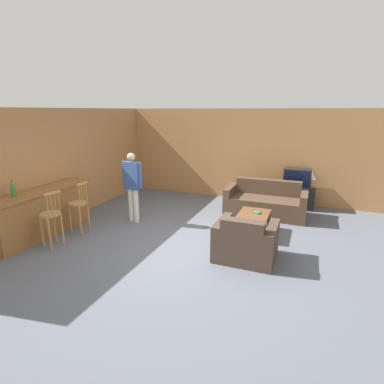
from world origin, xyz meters
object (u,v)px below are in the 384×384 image
Objects in this scene: bar_chair_mid at (79,207)px; tv_unit at (295,198)px; tv at (297,179)px; book_on_table at (257,212)px; armchair_near at (245,242)px; person_by_window at (132,183)px; bar_chair_near at (51,218)px; couch_far at (266,203)px; table_lamp at (312,176)px; coffee_table at (253,217)px; bottle at (13,189)px.

bar_chair_mid is 5.47m from tv_unit.
book_on_table is at bearing -107.27° from tv.
book_on_table is at bearing 91.63° from armchair_near.
armchair_near is 0.64× the size of person_by_window.
bar_chair_near is 1.00× the size of bar_chair_mid.
couch_far is at bearing -126.42° from tv_unit.
bar_chair_near is 1.90m from person_by_window.
coffee_table is at bearing -115.49° from table_lamp.
bar_chair_mid is at bearing -159.26° from coffee_table.
bar_chair_mid reaches higher than tv_unit.
tv is 1.31× the size of table_lamp.
table_lamp is at bearing 38.10° from bar_chair_mid.
coffee_table is 2.38m from tv.
tv_unit is (4.16, 3.54, -0.31)m from bar_chair_mid.
book_on_table is (-0.04, 1.26, 0.14)m from armchair_near.
tv is (0.72, 2.23, 0.43)m from coffee_table.
bottle is at bearing -151.73° from coffee_table.
coffee_table is 2.53m from table_lamp.
bar_chair_mid is 3.69m from coffee_table.
person_by_window is at bearing 54.65° from bar_chair_mid.
coffee_table is at bearing 30.68° from bar_chair_near.
coffee_table is (3.45, 2.04, -0.20)m from bar_chair_near.
bar_chair_near is at bearing -148.58° from book_on_table.
tv_unit is 0.59× the size of person_by_window.
armchair_near reaches higher than coffee_table.
armchair_near is 1.52× the size of tv.
couch_far reaches higher than book_on_table.
bar_chair_near is 0.89m from bottle.
bar_chair_near is at bearing -112.12° from person_by_window.
book_on_table is at bearing 21.77° from bar_chair_mid.
person_by_window reaches higher than tv_unit.
book_on_table is (3.50, 1.40, -0.12)m from bar_chair_mid.
bar_chair_mid reaches higher than book_on_table.
tv_unit is at bearing 72.75° from book_on_table.
couch_far is at bearing 87.47° from coffee_table.
person_by_window is at bearing -171.76° from book_on_table.
bottle is 2.36m from person_by_window.
bar_chair_mid is at bearing -142.97° from couch_far.
bottle is (-4.12, -2.22, 0.74)m from coffee_table.
tv is (4.16, 4.27, 0.22)m from bar_chair_near.
table_lamp is at bearing 40.61° from bottle.
person_by_window is at bearing -143.70° from tv.
bar_chair_near is 1.63× the size of tv.
couch_far is 1.11m from tv_unit.
bar_chair_near is 3.65m from armchair_near.
person_by_window is at bearing 163.26° from armchair_near.
bar_chair_near and bar_chair_mid have the same top height.
coffee_table is 0.99× the size of tv_unit.
bar_chair_near reaches higher than tv.
coffee_table is (-0.09, 1.16, 0.06)m from armchair_near.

